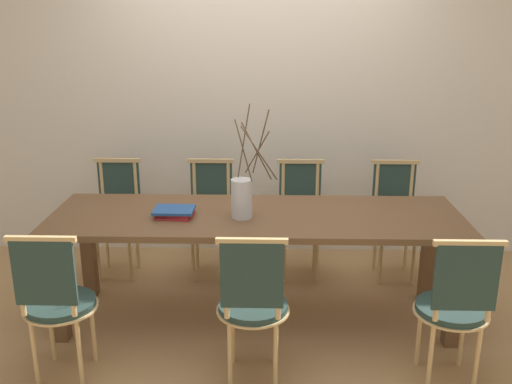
% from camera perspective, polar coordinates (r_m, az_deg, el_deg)
% --- Properties ---
extents(ground_plane, '(16.00, 16.00, 0.00)m').
position_cam_1_polar(ground_plane, '(3.99, 0.00, -12.39)').
color(ground_plane, '#A87F51').
extents(wall_rear, '(12.00, 0.06, 3.20)m').
position_cam_1_polar(wall_rear, '(4.71, 0.39, 12.69)').
color(wall_rear, beige).
rests_on(wall_rear, ground_plane).
extents(dining_table, '(2.65, 0.82, 0.75)m').
position_cam_1_polar(dining_table, '(3.72, 0.00, -3.65)').
color(dining_table, brown).
rests_on(dining_table, ground_plane).
extents(chair_near_leftend, '(0.41, 0.41, 0.91)m').
position_cam_1_polar(chair_near_leftend, '(3.35, -19.32, -10.08)').
color(chair_near_leftend, '#233833').
rests_on(chair_near_leftend, ground_plane).
extents(chair_near_left, '(0.41, 0.41, 0.91)m').
position_cam_1_polar(chair_near_left, '(3.14, -0.29, -10.90)').
color(chair_near_left, '#233833').
rests_on(chair_near_left, ground_plane).
extents(chair_near_center, '(0.41, 0.41, 0.91)m').
position_cam_1_polar(chair_near_center, '(3.29, 19.26, -10.53)').
color(chair_near_center, '#233833').
rests_on(chair_near_center, ground_plane).
extents(chair_far_leftend, '(0.41, 0.41, 0.91)m').
position_cam_1_polar(chair_far_leftend, '(4.59, -13.72, -2.09)').
color(chair_far_leftend, '#233833').
rests_on(chair_far_leftend, ground_plane).
extents(chair_far_left, '(0.41, 0.41, 0.91)m').
position_cam_1_polar(chair_far_left, '(4.45, -4.57, -2.22)').
color(chair_far_left, '#233833').
rests_on(chair_far_left, ground_plane).
extents(chair_far_center, '(0.41, 0.41, 0.91)m').
position_cam_1_polar(chair_far_center, '(4.43, 4.44, -2.30)').
color(chair_far_center, '#233833').
rests_on(chair_far_center, ground_plane).
extents(chair_far_right, '(0.41, 0.41, 0.91)m').
position_cam_1_polar(chair_far_right, '(4.53, 13.73, -2.32)').
color(chair_far_right, '#233833').
rests_on(chair_far_right, ground_plane).
extents(vase_centerpiece, '(0.29, 0.40, 0.72)m').
position_cam_1_polar(vase_centerpiece, '(3.58, -1.40, -0.48)').
color(vase_centerpiece, silver).
rests_on(vase_centerpiece, dining_table).
extents(book_stack, '(0.26, 0.21, 0.05)m').
position_cam_1_polar(book_stack, '(3.67, -8.10, -2.01)').
color(book_stack, maroon).
rests_on(book_stack, dining_table).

